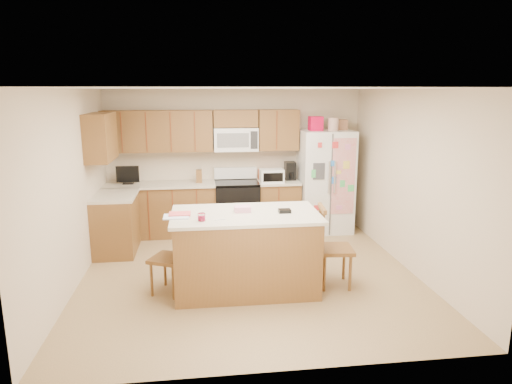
{
  "coord_description": "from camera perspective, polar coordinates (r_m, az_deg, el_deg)",
  "views": [
    {
      "loc": [
        -0.65,
        -5.85,
        2.47
      ],
      "look_at": [
        0.14,
        0.35,
        1.08
      ],
      "focal_mm": 32.0,
      "sensor_mm": 36.0,
      "label": 1
    }
  ],
  "objects": [
    {
      "name": "refrigerator",
      "position": [
        8.19,
        8.63,
        1.48
      ],
      "size": [
        0.9,
        0.79,
        2.04
      ],
      "color": "white",
      "rests_on": "ground"
    },
    {
      "name": "windsor_chair_left",
      "position": [
        5.78,
        -10.69,
        -8.1
      ],
      "size": [
        0.53,
        0.54,
        0.96
      ],
      "color": "brown",
      "rests_on": "ground"
    },
    {
      "name": "room_shell",
      "position": [
        5.98,
        -0.89,
        2.61
      ],
      "size": [
        4.6,
        4.6,
        2.52
      ],
      "color": "beige",
      "rests_on": "ground"
    },
    {
      "name": "windsor_chair_back",
      "position": [
        6.5,
        -1.51,
        -5.83
      ],
      "size": [
        0.4,
        0.38,
        0.89
      ],
      "color": "brown",
      "rests_on": "ground"
    },
    {
      "name": "cabinetry",
      "position": [
        7.8,
        -9.55,
        0.86
      ],
      "size": [
        3.36,
        1.56,
        2.15
      ],
      "color": "brown",
      "rests_on": "ground"
    },
    {
      "name": "island",
      "position": [
        5.78,
        -1.32,
        -7.39
      ],
      "size": [
        1.9,
        1.07,
        1.09
      ],
      "color": "brown",
      "rests_on": "ground"
    },
    {
      "name": "stove",
      "position": [
        8.06,
        -2.41,
        -1.81
      ],
      "size": [
        0.76,
        0.65,
        1.13
      ],
      "color": "black",
      "rests_on": "ground"
    },
    {
      "name": "windsor_chair_right",
      "position": [
        5.96,
        9.6,
        -6.96
      ],
      "size": [
        0.48,
        0.5,
        1.06
      ],
      "color": "brown",
      "rests_on": "ground"
    },
    {
      "name": "ground",
      "position": [
        6.38,
        -0.85,
        -10.23
      ],
      "size": [
        4.5,
        4.5,
        0.0
      ],
      "primitive_type": "plane",
      "color": "#806446",
      "rests_on": "ground"
    }
  ]
}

